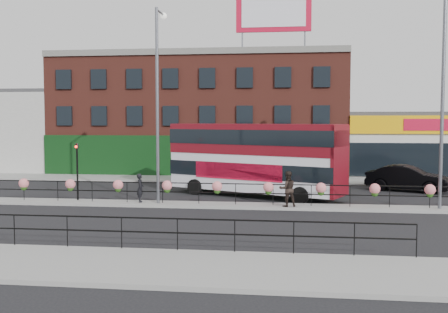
# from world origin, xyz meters

# --- Properties ---
(ground) EXTENTS (120.00, 120.00, 0.00)m
(ground) POSITION_xyz_m (0.00, 0.00, 0.00)
(ground) COLOR black
(ground) RESTS_ON ground
(south_pavement) EXTENTS (60.00, 4.00, 0.15)m
(south_pavement) POSITION_xyz_m (0.00, -12.00, 0.07)
(south_pavement) COLOR gray
(south_pavement) RESTS_ON ground
(north_pavement) EXTENTS (60.00, 4.00, 0.15)m
(north_pavement) POSITION_xyz_m (0.00, 12.00, 0.07)
(north_pavement) COLOR gray
(north_pavement) RESTS_ON ground
(median) EXTENTS (60.00, 1.60, 0.15)m
(median) POSITION_xyz_m (0.00, 0.00, 0.07)
(median) COLOR gray
(median) RESTS_ON ground
(yellow_line_inner) EXTENTS (60.00, 0.10, 0.01)m
(yellow_line_inner) POSITION_xyz_m (0.00, -9.70, 0.01)
(yellow_line_inner) COLOR gold
(yellow_line_inner) RESTS_ON ground
(yellow_line_outer) EXTENTS (60.00, 0.10, 0.01)m
(yellow_line_outer) POSITION_xyz_m (0.00, -9.88, 0.01)
(yellow_line_outer) COLOR gold
(yellow_line_outer) RESTS_ON ground
(brick_building) EXTENTS (25.00, 12.21, 10.30)m
(brick_building) POSITION_xyz_m (-4.00, 19.96, 5.13)
(brick_building) COLOR brown
(brick_building) RESTS_ON ground
(supermarket) EXTENTS (15.00, 12.25, 5.30)m
(supermarket) POSITION_xyz_m (16.00, 19.90, 2.65)
(supermarket) COLOR silver
(supermarket) RESTS_ON ground
(billboard) EXTENTS (6.00, 0.29, 4.40)m
(billboard) POSITION_xyz_m (2.50, 14.99, 13.18)
(billboard) COLOR #BA0D2B
(billboard) RESTS_ON brick_building
(median_railing) EXTENTS (30.04, 0.56, 1.23)m
(median_railing) POSITION_xyz_m (-0.00, 0.00, 1.05)
(median_railing) COLOR black
(median_railing) RESTS_ON median
(south_railing) EXTENTS (20.04, 0.05, 1.12)m
(south_railing) POSITION_xyz_m (-2.00, -10.10, 0.96)
(south_railing) COLOR black
(south_railing) RESTS_ON south_pavement
(double_decker_bus) EXTENTS (11.00, 6.93, 4.42)m
(double_decker_bus) POSITION_xyz_m (1.80, 3.91, 2.72)
(double_decker_bus) COLOR silver
(double_decker_bus) RESTS_ON ground
(car) EXTENTS (5.42, 6.44, 1.71)m
(car) POSITION_xyz_m (11.52, 7.58, 0.85)
(car) COLOR black
(car) RESTS_ON ground
(pedestrian_a) EXTENTS (0.76, 0.66, 1.57)m
(pedestrian_a) POSITION_xyz_m (-4.28, 0.08, 0.93)
(pedestrian_a) COLOR black
(pedestrian_a) RESTS_ON median
(pedestrian_b) EXTENTS (1.29, 1.20, 1.85)m
(pedestrian_b) POSITION_xyz_m (3.76, -0.40, 1.08)
(pedestrian_b) COLOR black
(pedestrian_b) RESTS_ON median
(lamp_column_west) EXTENTS (0.38, 1.84, 10.51)m
(lamp_column_west) POSITION_xyz_m (-3.22, 0.16, 6.38)
(lamp_column_west) COLOR slate
(lamp_column_west) RESTS_ON median
(lamp_column_east) EXTENTS (0.41, 2.00, 11.38)m
(lamp_column_east) POSITION_xyz_m (11.47, 0.25, 6.90)
(lamp_column_east) COLOR slate
(lamp_column_east) RESTS_ON median
(traffic_light_median) EXTENTS (0.15, 0.28, 3.65)m
(traffic_light_median) POSITION_xyz_m (-8.00, 0.39, 2.47)
(traffic_light_median) COLOR black
(traffic_light_median) RESTS_ON median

